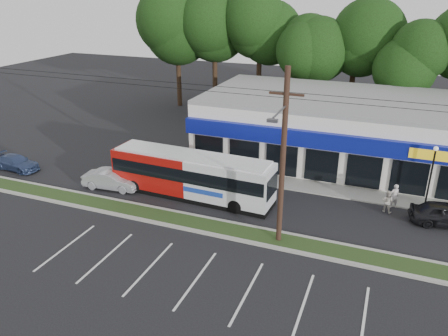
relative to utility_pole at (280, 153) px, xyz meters
name	(u,v)px	position (x,y,z in m)	size (l,w,h in m)	color
ground	(224,239)	(-2.83, -0.93, -5.41)	(120.00, 120.00, 0.00)	black
grass_strip	(230,230)	(-2.83, 0.07, -5.35)	(40.00, 1.60, 0.12)	#223A18
curb_south	(225,237)	(-2.83, -0.78, -5.34)	(40.00, 0.25, 0.14)	#9E9E93
curb_north	(235,223)	(-2.83, 0.92, -5.34)	(40.00, 0.25, 0.14)	#9E9E93
sidewalk	(334,190)	(2.17, 8.07, -5.36)	(32.00, 2.20, 0.10)	#9E9E93
strip_mall	(356,129)	(2.67, 14.99, -2.76)	(25.00, 12.55, 5.30)	silver
utility_pole	(280,153)	(0.00, 0.00, 0.00)	(50.00, 2.77, 10.00)	black
lamp_post	(432,169)	(8.17, 7.87, -2.74)	(0.30, 0.30, 4.25)	black
tree_line	(358,43)	(1.17, 25.07, 3.00)	(46.76, 6.76, 11.83)	black
metrobus	(192,174)	(-6.99, 3.57, -3.76)	(11.67, 2.88, 3.12)	#9B100B
car_dark	(447,214)	(9.23, 5.68, -4.69)	(1.71, 4.24, 1.45)	black
car_silver	(112,180)	(-12.95, 2.57, -4.72)	(1.46, 4.18, 1.38)	#9FA0A7
car_blue	(16,163)	(-22.17, 2.79, -4.83)	(1.64, 4.03, 1.17)	navy
pedestrian_a	(394,196)	(6.17, 6.93, -4.57)	(0.61, 0.40, 1.68)	beige
pedestrian_b	(387,201)	(5.77, 6.11, -4.65)	(0.74, 0.57, 1.52)	beige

